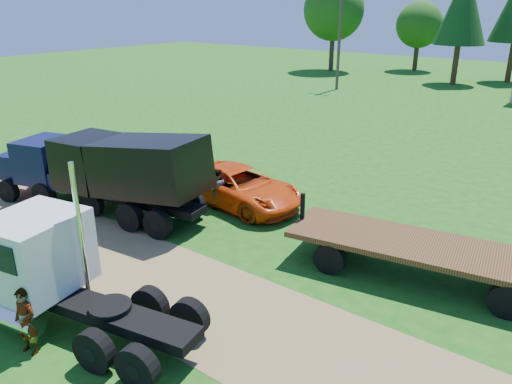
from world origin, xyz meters
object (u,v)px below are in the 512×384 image
Objects in this scene: flatbed_trailer at (421,251)px; black_dump_truck at (121,169)px; navy_truck at (58,170)px; white_semi_tractor at (41,268)px; spectator_a at (26,321)px; orange_pickup at (240,186)px.

black_dump_truck is at bearing -177.17° from flatbed_trailer.
black_dump_truck is 1.32× the size of navy_truck.
spectator_a is at bearing -58.64° from white_semi_tractor.
black_dump_truck reaches higher than orange_pickup.
spectator_a is (8.31, -6.21, -0.48)m from navy_truck.
white_semi_tractor is at bearing -167.86° from orange_pickup.
white_semi_tractor is 10.86m from flatbed_trailer.
white_semi_tractor is at bearing -140.62° from flatbed_trailer.
spectator_a reaches higher than orange_pickup.
black_dump_truck is at bearing -5.74° from navy_truck.
white_semi_tractor is 0.91× the size of black_dump_truck.
flatbed_trailer is at bearing 3.21° from black_dump_truck.
spectator_a is at bearing -52.98° from navy_truck.
navy_truck is (-3.44, -0.63, -0.56)m from black_dump_truck.
black_dump_truck is 4.83m from orange_pickup.
white_semi_tractor reaches higher than flatbed_trailer.
orange_pickup is (-0.92, 9.40, -0.70)m from white_semi_tractor.
flatbed_trailer is at bearing 43.99° from spectator_a.
orange_pickup is at bearing 88.44° from spectator_a.
white_semi_tractor reaches higher than black_dump_truck.
orange_pickup is at bearing 41.78° from black_dump_truck.
white_semi_tractor is 1.56m from spectator_a.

